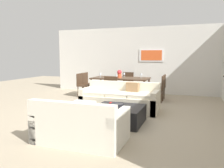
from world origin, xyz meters
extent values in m
plane|color=tan|center=(0.00, 0.00, 0.00)|extent=(18.00, 18.00, 0.00)
cube|color=silver|center=(0.30, 3.53, 1.35)|extent=(8.40, 0.06, 2.70)
cube|color=white|center=(0.39, 3.48, 1.55)|extent=(0.98, 0.02, 0.50)
cube|color=#E55926|center=(0.39, 3.47, 1.55)|extent=(0.84, 0.01, 0.40)
cube|color=beige|center=(0.08, 0.30, 0.21)|extent=(2.14, 0.90, 0.42)
cube|color=beige|center=(0.08, 0.67, 0.60)|extent=(2.14, 0.16, 0.36)
cube|color=beige|center=(-0.91, 0.30, 0.30)|extent=(0.14, 0.90, 0.60)
cube|color=beige|center=(1.08, 0.30, 0.30)|extent=(0.14, 0.90, 0.60)
cube|color=beige|center=(-0.53, 0.26, 0.47)|extent=(0.60, 0.70, 0.10)
cube|color=beige|center=(0.08, 0.26, 0.47)|extent=(0.60, 0.70, 0.10)
cube|color=beige|center=(0.70, 0.26, 0.47)|extent=(0.60, 0.70, 0.10)
cube|color=#99724C|center=(0.40, 0.49, 0.60)|extent=(0.37, 0.16, 0.36)
cube|color=silver|center=(0.14, -2.12, 0.21)|extent=(1.56, 0.90, 0.42)
cube|color=silver|center=(0.14, -2.49, 0.60)|extent=(1.56, 0.16, 0.36)
cube|color=silver|center=(0.85, -2.12, 0.30)|extent=(0.14, 0.90, 0.60)
cube|color=silver|center=(-0.57, -2.12, 0.30)|extent=(0.14, 0.90, 0.60)
cube|color=silver|center=(0.46, -2.08, 0.47)|extent=(0.62, 0.70, 0.10)
cube|color=silver|center=(-0.18, -2.08, 0.47)|extent=(0.62, 0.70, 0.10)
cube|color=white|center=(0.31, -2.31, 0.60)|extent=(0.36, 0.14, 0.36)
cube|color=black|center=(0.43, -0.86, 0.19)|extent=(1.08, 0.99, 0.38)
cylinder|color=black|center=(0.41, -0.90, 0.42)|extent=(0.32, 0.32, 0.07)
torus|color=black|center=(0.41, -0.90, 0.45)|extent=(0.32, 0.32, 0.02)
sphere|color=red|center=(0.22, -0.81, 0.42)|extent=(0.09, 0.09, 0.09)
cube|color=#422D1E|center=(-0.46, 2.08, 0.73)|extent=(2.03, 1.01, 0.04)
cylinder|color=#422D1E|center=(-1.41, 1.63, 0.35)|extent=(0.06, 0.06, 0.71)
cylinder|color=#422D1E|center=(0.49, 1.63, 0.35)|extent=(0.06, 0.06, 0.71)
cylinder|color=#422D1E|center=(-1.41, 2.52, 0.35)|extent=(0.06, 0.06, 0.71)
cylinder|color=#422D1E|center=(0.49, 2.52, 0.35)|extent=(0.06, 0.06, 0.71)
cube|color=#422D1E|center=(-1.79, 2.31, 0.43)|extent=(0.44, 0.44, 0.04)
cube|color=#422D1E|center=(-1.99, 2.31, 0.67)|extent=(0.04, 0.44, 0.43)
cylinder|color=#422D1E|center=(-1.61, 2.13, 0.21)|extent=(0.04, 0.04, 0.41)
cylinder|color=#422D1E|center=(-1.61, 2.49, 0.21)|extent=(0.04, 0.04, 0.41)
cylinder|color=#422D1E|center=(-1.97, 2.13, 0.21)|extent=(0.04, 0.04, 0.41)
cylinder|color=#422D1E|center=(-1.97, 2.49, 0.21)|extent=(0.04, 0.04, 0.41)
cube|color=#422D1E|center=(-0.46, 2.90, 0.43)|extent=(0.44, 0.44, 0.04)
cube|color=#422D1E|center=(-0.46, 3.10, 0.67)|extent=(0.44, 0.04, 0.43)
cylinder|color=#422D1E|center=(-0.64, 2.72, 0.21)|extent=(0.04, 0.04, 0.41)
cylinder|color=#422D1E|center=(-0.28, 2.72, 0.21)|extent=(0.04, 0.04, 0.41)
cylinder|color=#422D1E|center=(-0.64, 3.08, 0.21)|extent=(0.04, 0.04, 0.41)
cylinder|color=#422D1E|center=(-0.28, 3.08, 0.21)|extent=(0.04, 0.04, 0.41)
cube|color=#422D1E|center=(-1.79, 1.85, 0.43)|extent=(0.44, 0.44, 0.04)
cube|color=#422D1E|center=(-1.99, 1.85, 0.67)|extent=(0.04, 0.44, 0.43)
cylinder|color=#422D1E|center=(-1.61, 1.67, 0.21)|extent=(0.04, 0.04, 0.41)
cylinder|color=#422D1E|center=(-1.61, 2.03, 0.21)|extent=(0.04, 0.04, 0.41)
cylinder|color=#422D1E|center=(-1.97, 1.67, 0.21)|extent=(0.04, 0.04, 0.41)
cylinder|color=#422D1E|center=(-1.97, 2.03, 0.21)|extent=(0.04, 0.04, 0.41)
cube|color=#422D1E|center=(0.87, 2.31, 0.43)|extent=(0.44, 0.44, 0.04)
cube|color=#422D1E|center=(1.07, 2.31, 0.67)|extent=(0.04, 0.44, 0.43)
cylinder|color=#422D1E|center=(0.69, 2.49, 0.21)|extent=(0.04, 0.04, 0.41)
cylinder|color=#422D1E|center=(0.69, 2.13, 0.21)|extent=(0.04, 0.04, 0.41)
cylinder|color=#422D1E|center=(1.05, 2.49, 0.21)|extent=(0.04, 0.04, 0.41)
cylinder|color=#422D1E|center=(1.05, 2.13, 0.21)|extent=(0.04, 0.04, 0.41)
cube|color=#422D1E|center=(-0.46, 1.25, 0.43)|extent=(0.44, 0.44, 0.04)
cube|color=#422D1E|center=(-0.46, 1.05, 0.67)|extent=(0.44, 0.04, 0.43)
cylinder|color=#422D1E|center=(-0.28, 1.43, 0.21)|extent=(0.04, 0.04, 0.41)
cylinder|color=#422D1E|center=(-0.64, 1.43, 0.21)|extent=(0.04, 0.04, 0.41)
cylinder|color=#422D1E|center=(-0.28, 1.07, 0.21)|extent=(0.04, 0.04, 0.41)
cylinder|color=#422D1E|center=(-0.64, 1.07, 0.21)|extent=(0.04, 0.04, 0.41)
cube|color=#422D1E|center=(0.87, 1.85, 0.43)|extent=(0.44, 0.44, 0.04)
cube|color=#422D1E|center=(1.07, 1.85, 0.67)|extent=(0.04, 0.44, 0.43)
cylinder|color=#422D1E|center=(0.69, 2.03, 0.21)|extent=(0.04, 0.04, 0.41)
cylinder|color=#422D1E|center=(0.69, 1.67, 0.21)|extent=(0.04, 0.04, 0.41)
cylinder|color=#422D1E|center=(1.05, 2.03, 0.21)|extent=(0.04, 0.04, 0.41)
cylinder|color=#422D1E|center=(1.05, 1.67, 0.21)|extent=(0.04, 0.04, 0.41)
cylinder|color=silver|center=(-0.46, 1.63, 0.75)|extent=(0.06, 0.06, 0.01)
cylinder|color=silver|center=(-0.46, 1.63, 0.79)|extent=(0.01, 0.01, 0.06)
cylinder|color=silver|center=(-0.46, 1.63, 0.86)|extent=(0.06, 0.06, 0.09)
cylinder|color=silver|center=(-0.46, 2.52, 0.75)|extent=(0.06, 0.06, 0.01)
cylinder|color=silver|center=(-0.46, 2.52, 0.79)|extent=(0.01, 0.01, 0.06)
cylinder|color=silver|center=(-0.46, 2.52, 0.86)|extent=(0.07, 0.07, 0.08)
cylinder|color=silver|center=(-1.19, 1.95, 0.75)|extent=(0.06, 0.06, 0.01)
cylinder|color=silver|center=(-1.19, 1.95, 0.79)|extent=(0.01, 0.01, 0.07)
cylinder|color=silver|center=(-1.19, 1.95, 0.87)|extent=(0.07, 0.07, 0.08)
cylinder|color=silver|center=(0.27, 2.20, 0.75)|extent=(0.06, 0.06, 0.01)
cylinder|color=silver|center=(0.27, 2.20, 0.80)|extent=(0.01, 0.01, 0.09)
cylinder|color=silver|center=(0.27, 2.20, 0.88)|extent=(0.07, 0.07, 0.07)
cylinder|color=#D85933|center=(-0.49, 2.02, 0.82)|extent=(0.16, 0.16, 0.14)
sphere|color=red|center=(-0.49, 2.02, 0.95)|extent=(0.16, 0.16, 0.16)
camera|label=1|loc=(1.95, -5.56, 1.50)|focal=35.81mm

